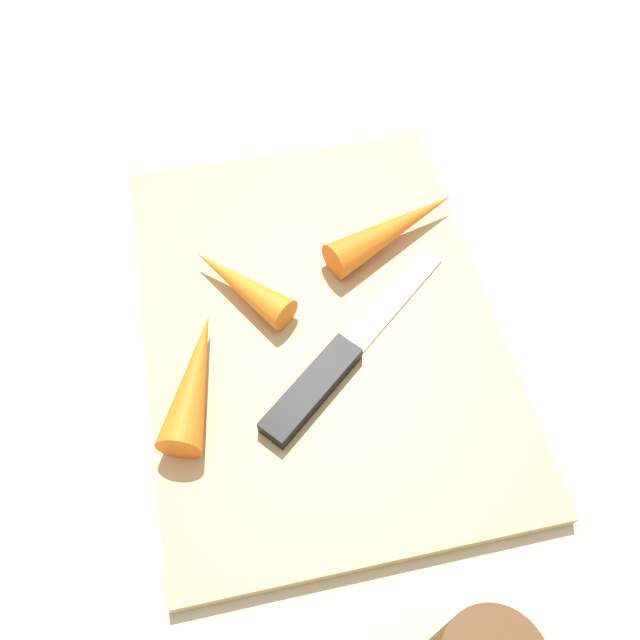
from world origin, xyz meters
The scene contains 6 objects.
ground_plane centered at (0.00, 0.00, 0.00)m, with size 1.40×1.40×0.00m, color #C6B793.
cutting_board centered at (0.00, 0.00, 0.01)m, with size 0.36×0.26×0.01m, color tan.
knife centered at (0.05, -0.01, 0.02)m, with size 0.14×0.17×0.01m.
carrot_shortest centered at (-0.04, -0.05, 0.03)m, with size 0.03×0.03×0.09m, color orange.
carrot_medium centered at (0.04, -0.10, 0.03)m, with size 0.03×0.03×0.10m, color orange.
carrot_longest centered at (-0.06, 0.07, 0.03)m, with size 0.03×0.03×0.12m, color orange.
Camera 1 is at (0.26, -0.05, 0.44)m, focal length 37.34 mm.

